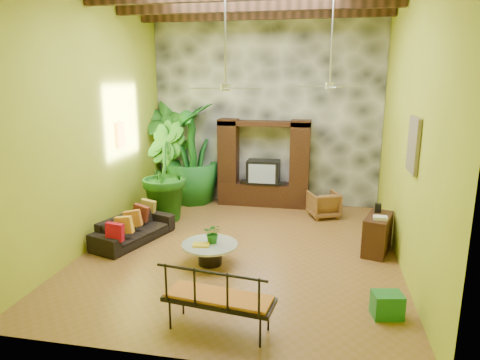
% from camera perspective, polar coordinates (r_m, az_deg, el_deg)
% --- Properties ---
extents(ground, '(7.00, 7.00, 0.00)m').
position_cam_1_polar(ground, '(8.69, 0.14, -9.24)').
color(ground, brown).
rests_on(ground, ground).
extents(back_wall, '(6.00, 0.02, 5.00)m').
position_cam_1_polar(back_wall, '(11.50, 3.50, 9.22)').
color(back_wall, '#AAB028').
rests_on(back_wall, ground).
extents(left_wall, '(0.02, 7.00, 5.00)m').
position_cam_1_polar(left_wall, '(9.11, -18.87, 7.37)').
color(left_wall, '#AAB028').
rests_on(left_wall, ground).
extents(right_wall, '(0.02, 7.00, 5.00)m').
position_cam_1_polar(right_wall, '(8.05, 21.75, 6.41)').
color(right_wall, '#AAB028').
rests_on(right_wall, ground).
extents(stone_accent_wall, '(5.98, 0.10, 4.98)m').
position_cam_1_polar(stone_accent_wall, '(11.44, 3.45, 9.20)').
color(stone_accent_wall, '#36383D').
rests_on(stone_accent_wall, ground).
extents(entertainment_center, '(2.40, 0.55, 2.30)m').
position_cam_1_polar(entertainment_center, '(11.37, 3.14, 1.35)').
color(entertainment_center, black).
rests_on(entertainment_center, ground).
extents(ceiling_fan_front, '(1.28, 1.28, 1.86)m').
position_cam_1_polar(ceiling_fan_front, '(7.66, -1.94, 13.80)').
color(ceiling_fan_front, '#AEADB2').
rests_on(ceiling_fan_front, ceiling).
extents(ceiling_fan_back, '(1.28, 1.28, 1.86)m').
position_cam_1_polar(ceiling_fan_back, '(9.07, 11.92, 13.50)').
color(ceiling_fan_back, '#AEADB2').
rests_on(ceiling_fan_back, ceiling).
extents(wall_art_mask, '(0.06, 0.32, 0.55)m').
position_cam_1_polar(wall_art_mask, '(10.01, -15.68, 5.79)').
color(wall_art_mask, yellow).
rests_on(wall_art_mask, left_wall).
extents(wall_art_painting, '(0.06, 0.70, 0.90)m').
position_cam_1_polar(wall_art_painting, '(7.49, 22.12, 4.35)').
color(wall_art_painting, navy).
rests_on(wall_art_painting, right_wall).
extents(sofa, '(1.27, 2.02, 0.55)m').
position_cam_1_polar(sofa, '(9.29, -14.01, -6.32)').
color(sofa, black).
rests_on(sofa, ground).
extents(wicker_armchair, '(0.89, 0.90, 0.63)m').
position_cam_1_polar(wicker_armchair, '(10.74, 11.09, -3.21)').
color(wicker_armchair, olive).
rests_on(wicker_armchair, ground).
extents(tall_plant_a, '(1.81, 1.59, 2.86)m').
position_cam_1_polar(tall_plant_a, '(11.94, -9.55, 4.06)').
color(tall_plant_a, '#256A1C').
rests_on(tall_plant_a, ground).
extents(tall_plant_b, '(1.57, 1.65, 2.35)m').
position_cam_1_polar(tall_plant_b, '(10.38, -10.25, 1.16)').
color(tall_plant_b, '#1C5C18').
rests_on(tall_plant_b, ground).
extents(tall_plant_c, '(1.79, 1.79, 2.71)m').
position_cam_1_polar(tall_plant_c, '(11.67, -6.44, 3.56)').
color(tall_plant_c, '#1B6823').
rests_on(tall_plant_c, ground).
extents(coffee_table, '(1.03, 1.03, 0.40)m').
position_cam_1_polar(coffee_table, '(7.99, -4.03, -9.41)').
color(coffee_table, black).
rests_on(coffee_table, ground).
extents(centerpiece_plant, '(0.35, 0.31, 0.37)m').
position_cam_1_polar(centerpiece_plant, '(7.91, -3.61, -7.07)').
color(centerpiece_plant, '#1B5F19').
rests_on(centerpiece_plant, coffee_table).
extents(yellow_tray, '(0.33, 0.26, 0.03)m').
position_cam_1_polar(yellow_tray, '(7.85, -5.22, -8.61)').
color(yellow_tray, yellow).
rests_on(yellow_tray, coffee_table).
extents(iron_bench, '(1.56, 0.74, 0.57)m').
position_cam_1_polar(iron_bench, '(5.88, -3.03, -15.25)').
color(iron_bench, black).
rests_on(iron_bench, ground).
extents(side_console, '(0.67, 1.02, 0.75)m').
position_cam_1_polar(side_console, '(8.86, 17.86, -6.88)').
color(side_console, '#351B10').
rests_on(side_console, ground).
extents(green_bin, '(0.47, 0.39, 0.37)m').
position_cam_1_polar(green_bin, '(6.74, 19.02, -15.48)').
color(green_bin, '#1B6529').
rests_on(green_bin, ground).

